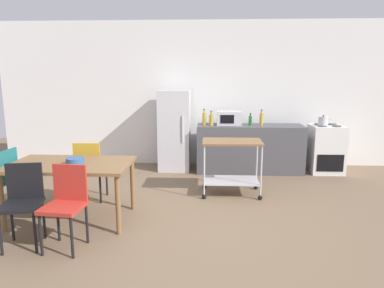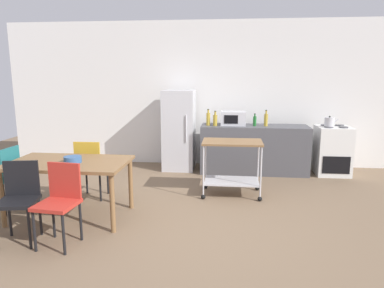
% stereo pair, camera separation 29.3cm
% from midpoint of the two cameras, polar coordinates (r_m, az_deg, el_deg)
% --- Properties ---
extents(ground_plane, '(12.00, 12.00, 0.00)m').
position_cam_midpoint_polar(ground_plane, '(4.45, -0.93, -13.21)').
color(ground_plane, brown).
extents(back_wall, '(8.40, 0.12, 2.90)m').
position_cam_midpoint_polar(back_wall, '(7.27, 0.69, 8.07)').
color(back_wall, white).
rests_on(back_wall, ground_plane).
extents(kitchen_counter, '(2.00, 0.64, 0.90)m').
position_cam_midpoint_polar(kitchen_counter, '(6.82, 8.06, -0.71)').
color(kitchen_counter, '#4C4C51').
rests_on(kitchen_counter, ground_plane).
extents(dining_table, '(1.50, 0.90, 0.75)m').
position_cam_midpoint_polar(dining_table, '(4.74, -20.72, -3.85)').
color(dining_table, brown).
rests_on(dining_table, ground_plane).
extents(chair_teal, '(0.42, 0.42, 0.89)m').
position_cam_midpoint_polar(chair_teal, '(5.31, -29.90, -4.75)').
color(chair_teal, '#1E666B').
rests_on(chair_teal, ground_plane).
extents(chair_black, '(0.47, 0.47, 0.89)m').
position_cam_midpoint_polar(chair_black, '(4.32, -27.51, -7.93)').
color(chair_black, black).
rests_on(chair_black, ground_plane).
extents(chair_red, '(0.44, 0.44, 0.89)m').
position_cam_midpoint_polar(chair_red, '(4.07, -21.72, -8.58)').
color(chair_red, '#B72D23').
rests_on(chair_red, ground_plane).
extents(chair_mustard, '(0.41, 0.41, 0.89)m').
position_cam_midpoint_polar(chair_mustard, '(5.41, -17.70, -3.52)').
color(chair_mustard, gold).
rests_on(chair_mustard, ground_plane).
extents(stove_oven, '(0.60, 0.61, 0.92)m').
position_cam_midpoint_polar(stove_oven, '(7.12, 19.74, -0.75)').
color(stove_oven, white).
rests_on(stove_oven, ground_plane).
extents(refrigerator, '(0.60, 0.63, 1.55)m').
position_cam_midpoint_polar(refrigerator, '(6.88, -4.06, 2.22)').
color(refrigerator, silver).
rests_on(refrigerator, ground_plane).
extents(kitchen_cart, '(0.91, 0.57, 0.85)m').
position_cam_midpoint_polar(kitchen_cart, '(5.44, 4.92, -2.34)').
color(kitchen_cart, brown).
rests_on(kitchen_cart, ground_plane).
extents(bottle_sesame_oil, '(0.07, 0.07, 0.31)m').
position_cam_midpoint_polar(bottle_sesame_oil, '(6.65, 0.73, 4.12)').
color(bottle_sesame_oil, gold).
rests_on(bottle_sesame_oil, kitchen_counter).
extents(bottle_sparkling_water, '(0.08, 0.08, 0.28)m').
position_cam_midpoint_polar(bottle_sparkling_water, '(6.61, 1.87, 3.95)').
color(bottle_sparkling_water, gold).
rests_on(bottle_sparkling_water, kitchen_counter).
extents(microwave, '(0.46, 0.35, 0.26)m').
position_cam_midpoint_polar(microwave, '(6.73, 4.74, 4.20)').
color(microwave, silver).
rests_on(microwave, kitchen_counter).
extents(bottle_hot_sauce, '(0.06, 0.06, 0.23)m').
position_cam_midpoint_polar(bottle_hot_sauce, '(6.71, 8.18, 3.81)').
color(bottle_hot_sauce, '#1E6628').
rests_on(bottle_hot_sauce, kitchen_counter).
extents(bottle_olive_oil, '(0.07, 0.07, 0.30)m').
position_cam_midpoint_polar(bottle_olive_oil, '(6.72, 9.94, 4.00)').
color(bottle_olive_oil, gold).
rests_on(bottle_olive_oil, kitchen_counter).
extents(fruit_bowl, '(0.22, 0.22, 0.08)m').
position_cam_midpoint_polar(fruit_bowl, '(4.63, -20.14, -2.61)').
color(fruit_bowl, '#33598C').
rests_on(fruit_bowl, dining_table).
extents(kettle, '(0.24, 0.17, 0.19)m').
position_cam_midpoint_polar(kettle, '(6.91, 19.33, 3.55)').
color(kettle, silver).
rests_on(kettle, stove_oven).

